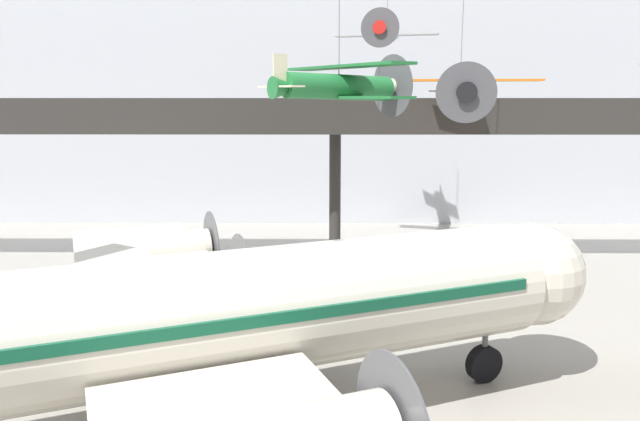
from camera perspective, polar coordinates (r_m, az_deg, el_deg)
hangar_back_wall at (r=49.29m, az=1.20°, el=14.71°), size 140.00×3.00×26.90m
mezzanine_walkway at (r=36.39m, az=1.43°, el=7.66°), size 110.00×3.20×9.67m
airliner_silver_main at (r=17.84m, az=-15.18°, el=-10.19°), size 28.47×33.38×10.63m
suspended_plane_orange_highwing at (r=31.91m, az=12.68°, el=10.76°), size 7.72×6.31×12.34m
suspended_plane_silver_racer at (r=40.08m, az=6.12°, el=15.98°), size 6.40×5.36×8.56m
suspended_plane_green_biplane at (r=23.64m, az=1.82°, el=11.35°), size 5.78×6.33×11.97m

